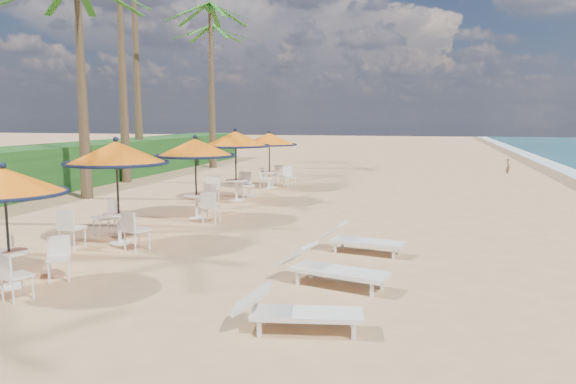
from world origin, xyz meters
name	(u,v)px	position (x,y,z in m)	size (l,w,h in m)	color
ground	(302,308)	(0.00, 0.00, 0.00)	(160.00, 160.00, 0.00)	tan
scrub_hedge	(36,169)	(-13.50, 11.00, 0.90)	(3.00, 40.00, 1.80)	#194716
station_0	(8,196)	(-5.24, -0.16, 1.63)	(2.13, 2.13, 2.22)	black
station_1	(114,166)	(-5.27, 3.34, 1.86)	(2.44, 2.44, 2.55)	black
station_2	(197,155)	(-4.74, 6.92, 1.89)	(2.38, 2.40, 2.48)	black
station_3	(236,148)	(-4.86, 10.63, 1.90)	(2.50, 2.50, 2.60)	black
station_4	(271,146)	(-4.62, 14.35, 1.78)	(2.33, 2.38, 2.43)	black
lounger_near	(293,310)	(0.09, -0.96, 0.31)	(1.90, 0.88, 0.66)	white
lounger_mid	(329,267)	(0.19, 1.30, 0.34)	(2.10, 1.15, 0.72)	white
lounger_far	(359,239)	(0.41, 3.86, 0.31)	(1.94, 0.93, 0.67)	white
palm_6	(210,18)	(-10.60, 22.77, 8.62)	(5.00, 5.00, 9.43)	brown
palm_7	(210,37)	(-12.35, 27.03, 8.19)	(5.00, 5.00, 8.97)	brown
person	(508,166)	(5.88, 22.96, 0.44)	(0.32, 0.21, 0.88)	brown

